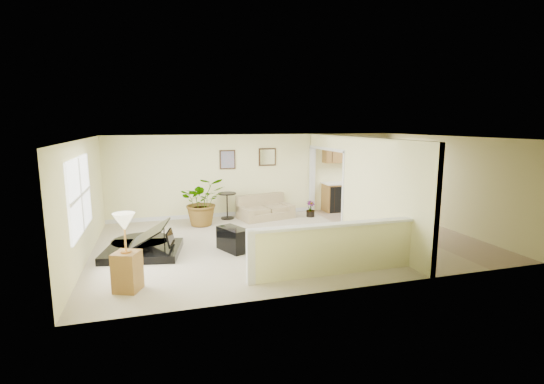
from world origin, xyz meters
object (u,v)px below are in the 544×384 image
object	(u,v)px
loveseat	(265,207)
small_plant	(310,210)
accent_table	(227,202)
palm_plant	(203,202)
piano_bench	(233,239)
piano	(140,225)
lamp_stand	(126,258)

from	to	relation	value
loveseat	small_plant	distance (m)	1.40
accent_table	loveseat	bearing A→B (deg)	-10.25
palm_plant	piano_bench	bearing A→B (deg)	-81.30
piano	small_plant	bearing A→B (deg)	34.45
piano_bench	small_plant	xyz separation A→B (m)	(2.90, 2.56, -0.05)
piano	accent_table	world-z (taller)	piano
palm_plant	lamp_stand	bearing A→B (deg)	-113.20
accent_table	palm_plant	xyz separation A→B (m)	(-0.78, -0.55, 0.17)
small_plant	lamp_stand	bearing A→B (deg)	-140.28
piano	lamp_stand	bearing A→B (deg)	-83.30
piano	small_plant	size ratio (longest dim) A/B	4.26
piano_bench	lamp_stand	size ratio (longest dim) A/B	0.58
accent_table	palm_plant	world-z (taller)	palm_plant
accent_table	small_plant	world-z (taller)	accent_table
piano_bench	loveseat	bearing A→B (deg)	61.49
piano_bench	palm_plant	size ratio (longest dim) A/B	0.57
piano	accent_table	distance (m)	3.52
loveseat	lamp_stand	distance (m)	5.76
accent_table	lamp_stand	distance (m)	5.29
accent_table	lamp_stand	xyz separation A→B (m)	(-2.54, -4.64, 0.07)
piano	accent_table	xyz separation A→B (m)	(2.39, 2.59, -0.12)
piano	lamp_stand	xyz separation A→B (m)	(-0.15, -2.05, -0.05)
piano	loveseat	bearing A→B (deg)	45.08
small_plant	lamp_stand	size ratio (longest dim) A/B	0.36
piano_bench	loveseat	xyz separation A→B (m)	(1.53, 2.81, 0.08)
piano_bench	lamp_stand	xyz separation A→B (m)	(-2.13, -1.62, 0.31)
piano	small_plant	distance (m)	5.34
loveseat	lamp_stand	size ratio (longest dim) A/B	1.31
piano	accent_table	size ratio (longest dim) A/B	2.64
loveseat	palm_plant	xyz separation A→B (m)	(-1.91, -0.34, 0.33)
loveseat	lamp_stand	bearing A→B (deg)	-142.70
piano	palm_plant	xyz separation A→B (m)	(1.60, 2.04, 0.05)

